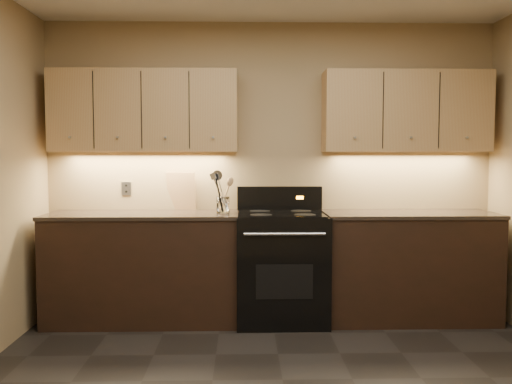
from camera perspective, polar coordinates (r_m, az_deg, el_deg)
wall_back at (r=4.90m, az=1.53°, el=2.49°), size 4.00×0.04×2.60m
counter_left at (r=4.77m, az=-11.74°, el=-7.74°), size 1.62×0.62×0.93m
counter_right at (r=4.91m, az=15.72°, el=-7.48°), size 1.46×0.62×0.93m
stove at (r=4.68m, az=2.70°, el=-7.71°), size 0.76×0.68×1.14m
upper_cab_left at (r=4.83m, az=-11.65°, el=8.32°), size 1.60×0.30×0.70m
upper_cab_right at (r=4.97m, az=15.50°, el=8.14°), size 1.44×0.30×0.70m
outlet_plate at (r=5.01m, az=-13.50°, el=0.35°), size 0.08×0.01×0.12m
utensil_crock at (r=4.61m, az=-3.50°, el=-1.43°), size 0.11×0.11×0.14m
cutting_board at (r=4.91m, az=-7.86°, el=0.11°), size 0.27×0.11×0.34m
wooden_spoon at (r=4.60m, az=-3.78°, el=-0.16°), size 0.16×0.14×0.30m
black_turner at (r=4.57m, az=-3.50°, el=0.06°), size 0.16×0.15×0.36m
steel_spatula at (r=4.60m, az=-3.12°, el=0.19°), size 0.23×0.11×0.37m
steel_skimmer at (r=4.60m, az=-3.05°, el=0.10°), size 0.19×0.16×0.36m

